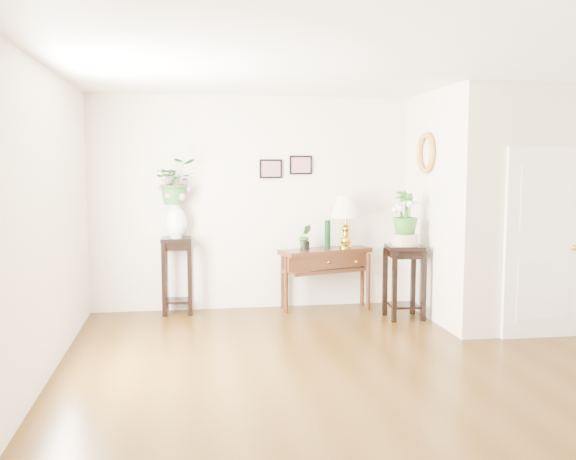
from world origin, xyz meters
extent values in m
cube|color=#492E0F|center=(0.00, 0.00, 0.00)|extent=(6.00, 5.50, 0.02)
cube|color=white|center=(0.00, 0.00, 2.80)|extent=(6.00, 5.50, 0.02)
cube|color=#F2E4C9|center=(0.00, 2.75, 1.40)|extent=(6.00, 0.02, 2.80)
cube|color=#F2E4C9|center=(0.00, -2.75, 1.40)|extent=(6.00, 0.02, 2.80)
cube|color=#F2E4C9|center=(-3.00, 0.00, 1.40)|extent=(0.02, 5.50, 2.80)
cube|color=#F2E4C9|center=(2.10, 1.77, 1.40)|extent=(1.80, 1.95, 2.80)
cube|color=white|center=(2.10, 0.78, 1.05)|extent=(0.90, 0.05, 2.10)
cube|color=black|center=(-0.65, 2.73, 1.85)|extent=(0.30, 0.02, 0.25)
cube|color=black|center=(-0.25, 2.73, 1.90)|extent=(0.30, 0.02, 0.25)
torus|color=#BD7829|center=(1.16, 1.90, 2.05)|extent=(0.07, 0.51, 0.51)
cube|color=black|center=(0.04, 2.49, 0.40)|extent=(1.28, 0.75, 0.81)
cube|color=#AE901D|center=(0.31, 2.49, 1.16)|extent=(0.50, 0.50, 0.70)
cylinder|color=black|center=(0.07, 2.49, 0.98)|extent=(0.10, 0.10, 0.38)
imported|color=#2E6B24|center=(-0.24, 2.49, 0.96)|extent=(0.18, 0.15, 0.31)
cube|color=black|center=(-1.89, 2.57, 0.49)|extent=(0.39, 0.39, 0.98)
imported|color=#2E6B24|center=(-1.89, 2.57, 1.67)|extent=(0.61, 0.56, 0.58)
cube|color=black|center=(0.90, 1.86, 0.46)|extent=(0.48, 0.48, 0.92)
cylinder|color=beige|center=(0.90, 1.86, 1.00)|extent=(0.42, 0.42, 0.14)
imported|color=#2E6B24|center=(0.90, 1.86, 1.31)|extent=(0.40, 0.40, 0.56)
camera|label=1|loc=(-1.76, -5.66, 1.93)|focal=40.00mm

